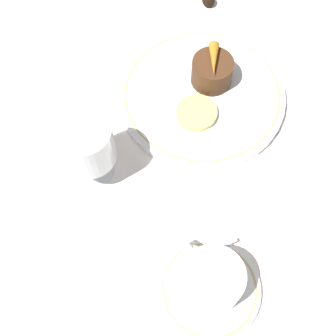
# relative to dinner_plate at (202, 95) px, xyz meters

# --- Properties ---
(ground_plane) EXTENTS (3.00, 3.00, 0.00)m
(ground_plane) POSITION_rel_dinner_plate_xyz_m (-0.03, 0.03, -0.01)
(ground_plane) COLOR white
(dinner_plate) EXTENTS (0.26, 0.26, 0.01)m
(dinner_plate) POSITION_rel_dinner_plate_xyz_m (0.00, 0.00, 0.00)
(dinner_plate) COLOR white
(dinner_plate) RESTS_ON ground_plane
(saucer) EXTENTS (0.13, 0.13, 0.01)m
(saucer) POSITION_rel_dinner_plate_xyz_m (-0.24, 0.18, -0.00)
(saucer) COLOR white
(saucer) RESTS_ON ground_plane
(coffee_cup) EXTENTS (0.10, 0.08, 0.06)m
(coffee_cup) POSITION_rel_dinner_plate_xyz_m (-0.24, 0.18, 0.03)
(coffee_cup) COLOR white
(coffee_cup) RESTS_ON saucer
(spoon) EXTENTS (0.03, 0.11, 0.00)m
(spoon) POSITION_rel_dinner_plate_xyz_m (-0.20, 0.18, 0.00)
(spoon) COLOR silver
(spoon) RESTS_ON saucer
(wine_glass) EXTENTS (0.07, 0.07, 0.12)m
(wine_glass) POSITION_rel_dinner_plate_xyz_m (-0.00, 0.21, 0.07)
(wine_glass) COLOR silver
(wine_glass) RESTS_ON ground_plane
(fork) EXTENTS (0.05, 0.18, 0.01)m
(fork) POSITION_rel_dinner_plate_xyz_m (-0.19, 0.03, -0.01)
(fork) COLOR silver
(fork) RESTS_ON ground_plane
(dessert_cake) EXTENTS (0.06, 0.06, 0.04)m
(dessert_cake) POSITION_rel_dinner_plate_xyz_m (0.01, -0.03, 0.03)
(dessert_cake) COLOR #4C2D19
(dessert_cake) RESTS_ON dinner_plate
(carrot_garnish) EXTENTS (0.05, 0.05, 0.02)m
(carrot_garnish) POSITION_rel_dinner_plate_xyz_m (0.01, -0.03, 0.06)
(carrot_garnish) COLOR orange
(carrot_garnish) RESTS_ON dessert_cake
(pineapple_slice) EXTENTS (0.06, 0.06, 0.01)m
(pineapple_slice) POSITION_rel_dinner_plate_xyz_m (-0.02, 0.04, 0.01)
(pineapple_slice) COLOR #EFE075
(pineapple_slice) RESTS_ON dinner_plate
(chocolate_truffle) EXTENTS (0.02, 0.02, 0.02)m
(chocolate_truffle) POSITION_rel_dinner_plate_xyz_m (0.15, -0.14, 0.00)
(chocolate_truffle) COLOR black
(chocolate_truffle) RESTS_ON ground_plane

